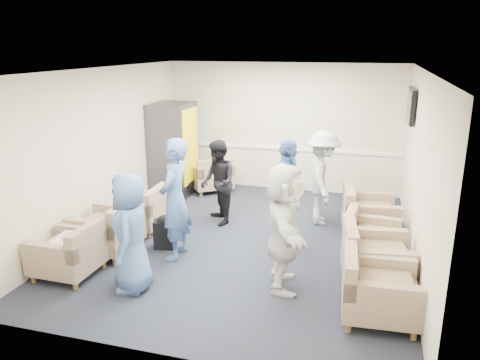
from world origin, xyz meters
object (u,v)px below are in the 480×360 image
(person_back_right, at_px, (323,178))
(person_mid_right, at_px, (286,193))
(armchair_right_midnear, at_px, (372,260))
(person_front_right, at_px, (284,227))
(person_front_left, at_px, (131,233))
(person_back_left, at_px, (218,183))
(armchair_right_far, at_px, (366,215))
(armchair_corner, at_px, (212,177))
(armchair_left_far, at_px, (141,212))
(armchair_left_near, at_px, (71,254))
(armchair_right_near, at_px, (375,291))
(vending_machine, at_px, (173,149))
(armchair_left_mid, at_px, (110,231))
(person_mid_left, at_px, (175,199))
(armchair_right_midfar, at_px, (368,240))

(person_back_right, xyz_separation_m, person_mid_right, (-0.43, -1.11, 0.03))
(armchair_right_midnear, bearing_deg, person_front_right, 101.79)
(armchair_right_midnear, xyz_separation_m, person_front_left, (-2.96, -0.96, 0.43))
(armchair_right_midnear, xyz_separation_m, person_mid_right, (-1.32, 0.93, 0.50))
(person_back_left, distance_m, person_mid_right, 1.46)
(person_back_left, bearing_deg, person_front_right, 6.08)
(armchair_right_far, relative_size, armchair_corner, 0.86)
(armchair_left_far, xyz_separation_m, person_front_left, (0.84, -1.86, 0.46))
(armchair_left_near, relative_size, person_front_right, 0.49)
(armchair_left_near, bearing_deg, armchair_right_near, 91.72)
(vending_machine, relative_size, person_front_right, 1.15)
(vending_machine, xyz_separation_m, person_front_left, (1.09, -3.84, -0.18))
(person_back_right, distance_m, person_mid_right, 1.19)
(armchair_left_mid, height_order, person_front_right, person_front_right)
(person_back_left, bearing_deg, armchair_right_midnear, 27.41)
(armchair_left_near, relative_size, person_mid_left, 0.45)
(armchair_left_mid, xyz_separation_m, person_front_left, (0.87, -0.90, 0.43))
(armchair_left_near, distance_m, armchair_right_near, 3.98)
(armchair_left_mid, distance_m, person_front_left, 1.32)
(armchair_left_mid, bearing_deg, person_front_right, 85.72)
(armchair_right_midnear, xyz_separation_m, person_mid_left, (-2.80, 0.07, 0.55))
(armchair_left_mid, bearing_deg, person_back_left, 146.06)
(armchair_right_near, bearing_deg, person_back_left, 44.77)
(armchair_right_near, xyz_separation_m, vending_machine, (-4.09, 3.70, 0.62))
(armchair_left_far, relative_size, armchair_right_midfar, 0.99)
(armchair_right_midfar, xyz_separation_m, person_mid_right, (-1.26, 0.18, 0.54))
(armchair_left_mid, xyz_separation_m, armchair_right_midfar, (3.76, 0.82, -0.04))
(armchair_right_midfar, bearing_deg, armchair_left_near, 118.02)
(armchair_right_far, relative_size, person_back_left, 0.65)
(person_mid_left, height_order, person_front_right, person_mid_left)
(armchair_right_midfar, height_order, person_front_left, person_front_left)
(armchair_left_far, xyz_separation_m, person_back_right, (2.91, 1.15, 0.51))
(person_front_left, xyz_separation_m, person_mid_left, (0.16, 1.03, 0.12))
(armchair_left_near, height_order, armchair_right_midnear, armchair_right_midnear)
(armchair_right_near, bearing_deg, person_mid_right, 34.03)
(vending_machine, bearing_deg, armchair_corner, 29.61)
(person_mid_left, bearing_deg, vending_machine, -157.91)
(person_back_right, bearing_deg, vending_machine, 64.80)
(armchair_corner, bearing_deg, armchair_right_near, 92.08)
(vending_machine, distance_m, person_back_right, 3.27)
(person_mid_right, bearing_deg, armchair_corner, 40.03)
(person_back_right, bearing_deg, armchair_right_near, -172.40)
(armchair_corner, bearing_deg, vending_machine, -8.03)
(armchair_right_midfar, distance_m, person_front_left, 3.40)
(armchair_right_midnear, distance_m, armchair_right_far, 1.70)
(armchair_left_mid, height_order, person_mid_right, person_mid_right)
(armchair_right_far, xyz_separation_m, vending_machine, (-3.93, 1.19, 0.61))
(armchair_left_near, relative_size, person_front_left, 0.53)
(person_front_right, bearing_deg, armchair_right_far, -37.16)
(armchair_left_far, height_order, vending_machine, vending_machine)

